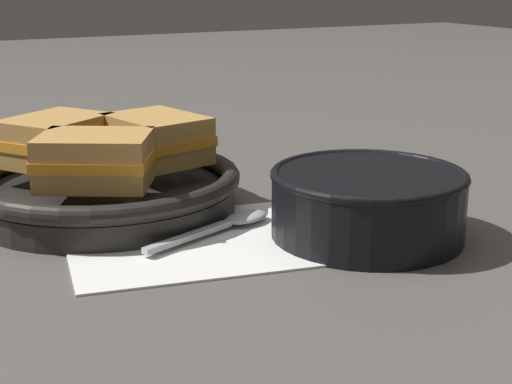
{
  "coord_description": "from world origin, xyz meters",
  "views": [
    {
      "loc": [
        -0.28,
        -0.63,
        0.23
      ],
      "look_at": [
        0.03,
        -0.03,
        0.03
      ],
      "focal_mm": 55.0,
      "sensor_mm": 36.0,
      "label": 1
    }
  ],
  "objects_px": {
    "sandwich_near_left": "(157,139)",
    "sandwich_far_left": "(95,160)",
    "soup_bowl": "(368,199)",
    "skillet": "(106,189)",
    "sandwich_near_right": "(56,140)",
    "spoon": "(231,222)"
  },
  "relations": [
    {
      "from": "sandwich_far_left",
      "to": "sandwich_near_left",
      "type": "bearing_deg",
      "value": 36.16
    },
    {
      "from": "skillet",
      "to": "sandwich_near_right",
      "type": "bearing_deg",
      "value": 126.16
    },
    {
      "from": "skillet",
      "to": "sandwich_far_left",
      "type": "relative_size",
      "value": 2.11
    },
    {
      "from": "sandwich_near_left",
      "to": "sandwich_near_right",
      "type": "xyz_separation_m",
      "value": [
        -0.09,
        0.04,
        0.0
      ]
    },
    {
      "from": "soup_bowl",
      "to": "sandwich_near_left",
      "type": "distance_m",
      "value": 0.23
    },
    {
      "from": "spoon",
      "to": "sandwich_far_left",
      "type": "bearing_deg",
      "value": 129.97
    },
    {
      "from": "soup_bowl",
      "to": "sandwich_near_left",
      "type": "relative_size",
      "value": 1.51
    },
    {
      "from": "soup_bowl",
      "to": "sandwich_near_left",
      "type": "bearing_deg",
      "value": 123.05
    },
    {
      "from": "soup_bowl",
      "to": "sandwich_far_left",
      "type": "height_order",
      "value": "sandwich_far_left"
    },
    {
      "from": "soup_bowl",
      "to": "skillet",
      "type": "bearing_deg",
      "value": 134.5
    },
    {
      "from": "soup_bowl",
      "to": "spoon",
      "type": "xyz_separation_m",
      "value": [
        -0.1,
        0.07,
        -0.03
      ]
    },
    {
      "from": "soup_bowl",
      "to": "sandwich_near_right",
      "type": "height_order",
      "value": "sandwich_near_right"
    },
    {
      "from": "sandwich_near_left",
      "to": "sandwich_far_left",
      "type": "bearing_deg",
      "value": -143.84
    },
    {
      "from": "sandwich_near_right",
      "to": "sandwich_far_left",
      "type": "distance_m",
      "value": 0.1
    },
    {
      "from": "spoon",
      "to": "sandwich_near_right",
      "type": "height_order",
      "value": "sandwich_near_right"
    },
    {
      "from": "sandwich_far_left",
      "to": "spoon",
      "type": "bearing_deg",
      "value": -29.28
    },
    {
      "from": "soup_bowl",
      "to": "sandwich_near_left",
      "type": "height_order",
      "value": "sandwich_near_left"
    },
    {
      "from": "soup_bowl",
      "to": "sandwich_near_right",
      "type": "bearing_deg",
      "value": 132.98
    },
    {
      "from": "sandwich_near_left",
      "to": "sandwich_far_left",
      "type": "height_order",
      "value": "same"
    },
    {
      "from": "skillet",
      "to": "sandwich_near_right",
      "type": "distance_m",
      "value": 0.07
    },
    {
      "from": "sandwich_far_left",
      "to": "sandwich_near_right",
      "type": "bearing_deg",
      "value": 96.16
    },
    {
      "from": "sandwich_near_left",
      "to": "sandwich_far_left",
      "type": "distance_m",
      "value": 0.1
    }
  ]
}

